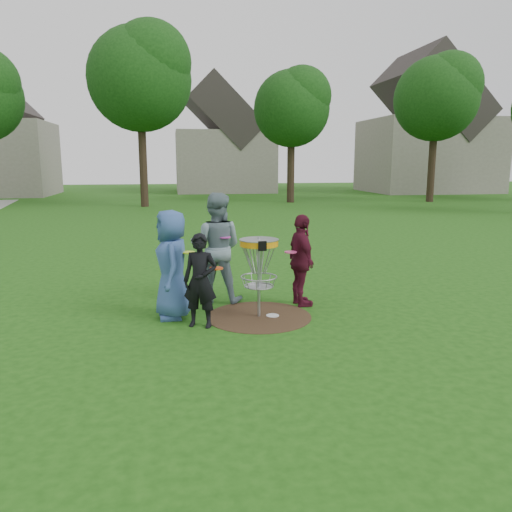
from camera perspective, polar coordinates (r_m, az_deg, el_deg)
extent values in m
plane|color=#19470F|center=(8.60, 0.33, -6.93)|extent=(100.00, 100.00, 0.00)
cylinder|color=#47331E|center=(8.59, 0.33, -6.91)|extent=(1.80, 1.80, 0.01)
imported|color=#345391|center=(8.44, -9.59, -0.98)|extent=(0.65, 0.94, 1.83)
imported|color=black|center=(7.96, -6.39, -2.82)|extent=(0.64, 0.53, 1.51)
imported|color=slate|center=(9.34, -4.58, 0.96)|extent=(1.18, 1.03, 2.05)
imported|color=#511224|center=(9.09, 5.20, -0.51)|extent=(0.52, 1.03, 1.68)
cylinder|color=silver|center=(8.62, 1.90, -6.83)|extent=(0.22, 0.22, 0.02)
cylinder|color=#9EA0A5|center=(8.41, 0.34, -2.45)|extent=(0.05, 0.05, 1.38)
cylinder|color=orange|center=(8.29, 0.34, 1.51)|extent=(0.64, 0.64, 0.10)
cylinder|color=#9EA0A5|center=(8.29, 0.34, 1.90)|extent=(0.66, 0.66, 0.01)
cube|color=black|center=(7.98, 0.74, 1.14)|extent=(0.14, 0.02, 0.16)
torus|color=#9EA0A5|center=(8.41, 0.34, -2.39)|extent=(0.62, 0.62, 0.02)
torus|color=#9EA0A5|center=(8.45, 0.33, -3.45)|extent=(0.50, 0.50, 0.02)
cylinder|color=#9EA0A5|center=(8.45, 0.33, -3.51)|extent=(0.44, 0.44, 0.01)
cylinder|color=#E4FB1B|center=(8.37, -7.73, 0.42)|extent=(0.22, 0.22, 0.02)
cylinder|color=#D74512|center=(8.02, -4.56, -1.41)|extent=(0.22, 0.22, 0.02)
cylinder|color=#DE3AC1|center=(9.08, -3.61, 2.17)|extent=(0.22, 0.22, 0.02)
cylinder|color=#F74190|center=(8.85, 3.98, 0.46)|extent=(0.22, 0.22, 0.02)
cylinder|color=#38281C|center=(29.61, -12.76, 9.99)|extent=(0.46, 0.46, 4.62)
sphere|color=#164211|center=(29.94, -13.16, 19.08)|extent=(5.72, 5.72, 5.72)
cylinder|color=#38281C|center=(31.94, 3.99, 9.52)|extent=(0.46, 0.46, 3.78)
sphere|color=#164211|center=(32.09, 4.09, 16.45)|extent=(4.68, 4.68, 4.68)
cylinder|color=#38281C|center=(34.25, 19.42, 9.38)|extent=(0.46, 0.46, 4.20)
sphere|color=#164211|center=(34.45, 19.89, 16.54)|extent=(5.20, 5.20, 5.20)
cube|color=gray|center=(43.29, -3.69, 10.68)|extent=(8.00, 7.00, 5.00)
cube|color=#2D2826|center=(43.46, -3.75, 15.88)|extent=(6.11, 7.14, 6.11)
cube|color=gray|center=(45.42, 19.00, 10.76)|extent=(10.00, 8.00, 6.00)
cube|color=#2D2826|center=(45.71, 19.38, 16.78)|extent=(7.64, 8.16, 7.64)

